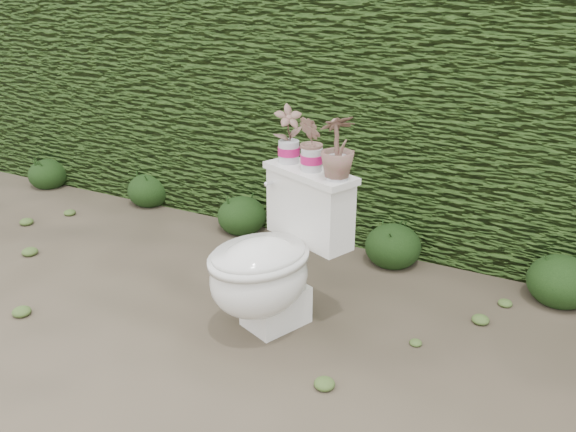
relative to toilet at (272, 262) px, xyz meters
The scene contains 11 objects.
ground 0.40m from the toilet, 163.81° to the right, with size 60.00×60.00×0.00m, color brown.
hedge 1.62m from the toilet, 96.83° to the left, with size 8.00×1.00×1.60m, color #39591D.
toilet is the anchor object (origin of this frame).
potted_plant_left 0.63m from the toilet, 101.17° to the left, with size 0.14×0.10×0.27m, color #286A21.
potted_plant_center 0.60m from the toilet, 65.19° to the left, with size 0.14×0.11×0.25m, color #286A21.
potted_plant_right 0.64m from the toilet, 30.03° to the left, with size 0.16×0.16×0.29m, color #286A21.
liriope_clump_0 2.83m from the toilet, 159.51° to the left, with size 0.31×0.31×0.25m, color #213B14.
liriope_clump_1 1.97m from the toilet, 147.25° to the left, with size 0.33×0.33×0.26m, color #213B14.
liriope_clump_2 1.23m from the toilet, 128.77° to the left, with size 0.33×0.33×0.26m, color #213B14.
liriope_clump_3 1.02m from the toilet, 71.65° to the left, with size 0.34×0.34×0.27m, color #213B14.
liriope_clump_4 1.58m from the toilet, 36.35° to the left, with size 0.36×0.36×0.28m, color #213B14.
Camera 1 is at (1.47, -2.26, 1.70)m, focal length 38.00 mm.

